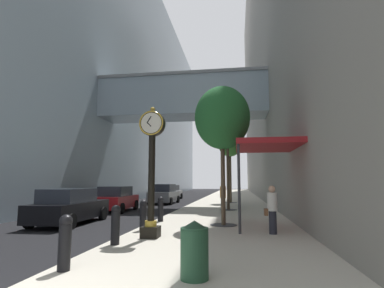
% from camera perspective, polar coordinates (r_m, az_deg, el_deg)
% --- Properties ---
extents(ground_plane, '(110.00, 110.00, 0.00)m').
position_cam_1_polar(ground_plane, '(30.67, 1.29, -10.72)').
color(ground_plane, black).
rests_on(ground_plane, ground).
extents(sidewalk_right, '(6.22, 80.00, 0.14)m').
position_cam_1_polar(sidewalk_right, '(33.43, 7.34, -10.25)').
color(sidewalk_right, beige).
rests_on(sidewalk_right, ground).
extents(building_block_left, '(22.51, 80.00, 29.36)m').
position_cam_1_polar(building_block_left, '(38.78, -15.57, 12.28)').
color(building_block_left, '#93A8B7').
rests_on(building_block_left, ground).
extents(building_block_right, '(9.00, 80.00, 38.48)m').
position_cam_1_polar(building_block_right, '(38.23, 19.09, 20.23)').
color(building_block_right, gray).
rests_on(building_block_right, ground).
extents(street_clock, '(0.84, 0.55, 4.27)m').
position_cam_1_polar(street_clock, '(10.04, -7.60, -3.81)').
color(street_clock, black).
rests_on(street_clock, sidewalk_right).
extents(bollard_nearest, '(0.26, 0.26, 1.10)m').
position_cam_1_polar(bollard_nearest, '(6.91, -22.80, -16.47)').
color(bollard_nearest, black).
rests_on(bollard_nearest, sidewalk_right).
extents(bollard_second, '(0.26, 0.26, 1.10)m').
position_cam_1_polar(bollard_second, '(9.20, -14.21, -14.34)').
color(bollard_second, black).
rests_on(bollard_second, sidewalk_right).
extents(bollard_third, '(0.26, 0.26, 1.10)m').
position_cam_1_polar(bollard_third, '(11.61, -9.18, -12.92)').
color(bollard_third, black).
rests_on(bollard_third, sidewalk_right).
extents(bollard_fourth, '(0.26, 0.26, 1.10)m').
position_cam_1_polar(bollard_fourth, '(14.08, -5.94, -11.95)').
color(bollard_fourth, black).
rests_on(bollard_fourth, sidewalk_right).
extents(street_tree_near, '(2.37, 2.37, 5.87)m').
position_cam_1_polar(street_tree_near, '(13.11, 5.71, 4.83)').
color(street_tree_near, '#333335').
rests_on(street_tree_near, sidewalk_right).
extents(street_tree_mid_near, '(2.32, 2.32, 6.65)m').
position_cam_1_polar(street_tree_mid_near, '(20.05, 6.66, 2.98)').
color(street_tree_mid_near, '#333335').
rests_on(street_tree_mid_near, sidewalk_right).
extents(street_tree_mid_far, '(2.15, 2.15, 6.45)m').
position_cam_1_polar(street_tree_mid_far, '(26.88, 7.15, 0.16)').
color(street_tree_mid_far, '#333335').
rests_on(street_tree_mid_far, sidewalk_right).
extents(trash_bin, '(0.53, 0.53, 1.05)m').
position_cam_1_polar(trash_bin, '(5.91, 0.47, -19.11)').
color(trash_bin, '#234C33').
rests_on(trash_bin, sidewalk_right).
extents(pedestrian_walking, '(0.46, 0.36, 1.64)m').
position_cam_1_polar(pedestrian_walking, '(10.99, 14.84, -11.65)').
color(pedestrian_walking, '#23232D').
rests_on(pedestrian_walking, sidewalk_right).
extents(pedestrian_by_clock, '(0.43, 0.43, 1.78)m').
position_cam_1_polar(pedestrian_by_clock, '(17.64, 5.86, -9.76)').
color(pedestrian_by_clock, '#23232D').
rests_on(pedestrian_by_clock, sidewalk_right).
extents(storefront_awning, '(2.40, 3.60, 3.30)m').
position_cam_1_polar(storefront_awning, '(12.51, 13.63, -0.62)').
color(storefront_awning, maroon).
rests_on(storefront_awning, sidewalk_right).
extents(car_silver_near, '(2.09, 4.29, 1.57)m').
position_cam_1_polar(car_silver_near, '(33.74, -4.07, -9.07)').
color(car_silver_near, '#B7BABF').
rests_on(car_silver_near, ground).
extents(car_red_mid, '(2.05, 4.18, 1.61)m').
position_cam_1_polar(car_red_mid, '(20.71, -14.06, -10.04)').
color(car_red_mid, '#AD191E').
rests_on(car_red_mid, ground).
extents(car_black_far, '(2.12, 4.68, 1.60)m').
position_cam_1_polar(car_black_far, '(15.22, -22.02, -10.87)').
color(car_black_far, black).
rests_on(car_black_far, ground).
extents(car_grey_trailing, '(2.18, 4.27, 1.72)m').
position_cam_1_polar(car_grey_trailing, '(27.30, -5.31, -9.39)').
color(car_grey_trailing, slate).
rests_on(car_grey_trailing, ground).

